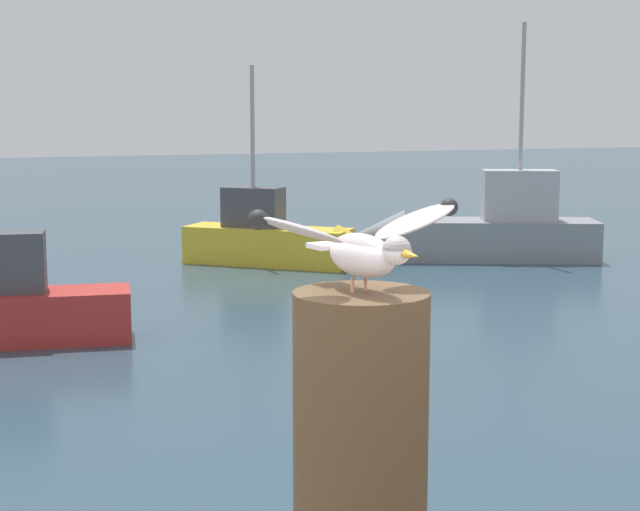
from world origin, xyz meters
TOP-DOWN VIEW (x-y plane):
  - seagull at (0.77, -0.43)m, footprint 0.56×0.39m
  - boat_yellow at (5.85, 14.10)m, footprint 3.34×3.14m
  - boat_grey at (9.45, 13.39)m, footprint 4.72×2.96m

SIDE VIEW (x-z plane):
  - boat_yellow at x=5.85m, z-range -1.36..2.30m
  - boat_grey at x=9.45m, z-range -1.74..2.80m
  - seagull at x=0.77m, z-range 2.39..2.60m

